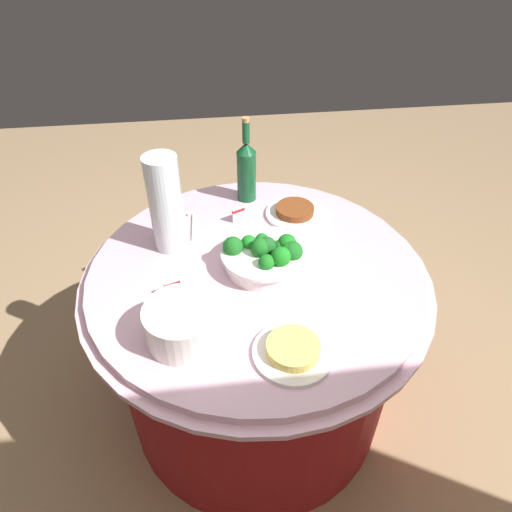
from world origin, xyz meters
The scene contains 11 objects.
ground_plane centered at (0.00, 0.00, 0.00)m, with size 6.00×6.00×0.00m, color #9E7F5B.
buffet_table centered at (0.00, 0.00, 0.38)m, with size 1.16×1.16×0.74m.
broccoli_bowl centered at (-0.03, 0.00, 0.79)m, with size 0.28×0.28×0.12m.
plate_stack centered at (0.24, 0.27, 0.80)m, with size 0.21×0.21×0.11m.
wine_bottle centered at (-0.02, -0.43, 0.87)m, with size 0.07×0.07×0.34m.
decorative_fruit_vase centered at (0.28, -0.16, 0.89)m, with size 0.11×0.11×0.34m.
serving_tongs centered at (0.22, -0.26, 0.74)m, with size 0.05×0.17×0.01m.
food_plate_noodles centered at (-0.05, 0.37, 0.76)m, with size 0.22×0.22×0.04m.
food_plate_stir_fry centered at (-0.18, -0.28, 0.76)m, with size 0.22×0.22×0.04m.
label_placard_front centered at (0.03, -0.28, 0.77)m, with size 0.05×0.03×0.05m.
label_placard_mid centered at (0.27, 0.09, 0.77)m, with size 0.05×0.03×0.05m.
Camera 1 is at (0.15, 1.13, 1.74)m, focal length 32.29 mm.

